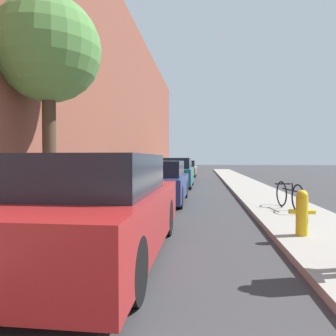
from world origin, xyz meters
The scene contains 12 objects.
ground_plane centered at (0.00, 16.00, 0.00)m, with size 120.00×120.00×0.00m, color #333335.
sidewalk_left centered at (-2.90, 16.00, 0.06)m, with size 2.00×52.00×0.12m.
sidewalk_right centered at (2.90, 16.00, 0.06)m, with size 2.00×52.00×0.12m.
building_facade_left centered at (-4.25, 16.00, 5.24)m, with size 0.70×52.00×10.48m.
parked_car_red centered at (-0.85, 5.51, 0.73)m, with size 1.81×4.61×1.53m.
parked_car_navy centered at (-0.82, 11.46, 0.67)m, with size 1.76×4.24×1.39m.
parked_car_teal centered at (-0.83, 17.13, 0.72)m, with size 1.85×4.19×1.51m.
parked_car_black centered at (-1.00, 22.14, 0.65)m, with size 1.85×4.17×1.35m.
parked_car_champagne centered at (-0.87, 27.01, 0.64)m, with size 1.80×4.27×1.33m.
street_tree_near centered at (-3.12, 8.41, 4.10)m, with size 2.56×2.56×5.31m.
fire_hydrant centered at (2.38, 6.77, 0.53)m, with size 0.44×0.20×0.80m.
bicycle centered at (2.94, 9.72, 0.49)m, with size 0.44×1.74×0.71m.
Camera 1 is at (0.67, 1.06, 1.47)m, focal length 33.49 mm.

